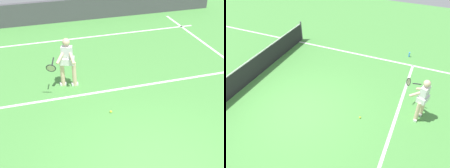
% 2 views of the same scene
% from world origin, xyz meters
% --- Properties ---
extents(ground_plane, '(26.04, 26.04, 0.00)m').
position_xyz_m(ground_plane, '(0.00, 0.00, 0.00)').
color(ground_plane, '#4C9342').
extents(service_line_marking, '(8.93, 0.10, 0.01)m').
position_xyz_m(service_line_marking, '(0.00, -3.22, 0.00)').
color(service_line_marking, white).
rests_on(service_line_marking, ground).
extents(sideline_right_marking, '(0.10, 18.03, 0.01)m').
position_xyz_m(sideline_right_marking, '(4.47, 0.00, 0.00)').
color(sideline_right_marking, white).
rests_on(sideline_right_marking, ground).
extents(court_net, '(9.61, 0.08, 1.00)m').
position_xyz_m(court_net, '(0.00, 2.66, 0.47)').
color(court_net, '#4C4C51').
rests_on(court_net, ground).
extents(tennis_player, '(0.98, 0.87, 1.55)m').
position_xyz_m(tennis_player, '(1.26, -3.88, 0.85)').
color(tennis_player, beige).
rests_on(tennis_player, ground).
extents(tennis_ball_near, '(0.07, 0.07, 0.07)m').
position_xyz_m(tennis_ball_near, '(0.43, -2.12, 0.03)').
color(tennis_ball_near, '#D1E533').
rests_on(tennis_ball_near, ground).
extents(water_bottle, '(0.07, 0.07, 0.24)m').
position_xyz_m(water_bottle, '(5.20, -2.91, 0.12)').
color(water_bottle, '#4C9EE5').
rests_on(water_bottle, ground).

